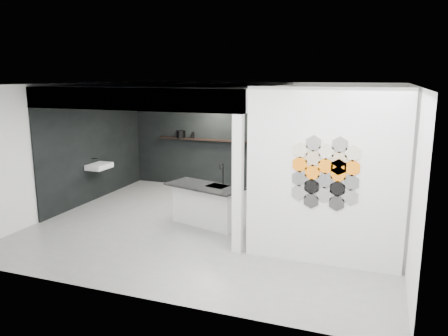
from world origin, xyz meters
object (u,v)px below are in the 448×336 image
wall_basin (99,166)px  kitchen_island (207,204)px  partition_panel (324,178)px  utensil_cup (192,136)px  bottle_dark (193,135)px  stockpot (181,134)px  glass_vase (261,139)px  kettle (257,139)px  glass_bowl (261,140)px

wall_basin → kitchen_island: bearing=-13.3°
partition_panel → utensil_cup: (-3.96, 3.87, -0.03)m
kitchen_island → bottle_dark: size_ratio=10.17×
stockpot → wall_basin: bearing=-119.5°
glass_vase → utensil_cup: glass_vase is taller
partition_panel → glass_vase: partition_panel is taller
kitchen_island → stockpot: 3.51m
wall_basin → utensil_cup: utensil_cup is taller
wall_basin → stockpot: 2.44m
bottle_dark → glass_vase: bearing=0.0°
glass_vase → bottle_dark: 1.87m
partition_panel → glass_vase: bearing=118.2°
partition_panel → utensil_cup: bearing=135.7°
kitchen_island → kettle: size_ratio=9.30×
wall_basin → glass_vase: (3.39, 2.07, 0.53)m
partition_panel → stockpot: size_ratio=11.85×
glass_bowl → glass_vase: (0.00, 0.00, 0.01)m
glass_vase → bottle_dark: (-1.87, 0.00, 0.02)m
kitchen_island → kettle: (0.23, 2.79, 0.97)m
partition_panel → kettle: 4.44m
wall_basin → bottle_dark: bearing=53.6°
glass_bowl → glass_vase: size_ratio=1.12×
wall_basin → bottle_dark: (1.52, 2.07, 0.55)m
partition_panel → glass_bowl: size_ratio=19.76×
kitchen_island → bottle_dark: 3.32m
wall_basin → utensil_cup: (1.50, 2.07, 0.52)m
partition_panel → stockpot: (-4.30, 3.87, 0.02)m
glass_bowl → utensil_cup: glass_bowl is taller
glass_bowl → partition_panel: bearing=-61.8°
stockpot → glass_vase: (2.22, 0.00, -0.03)m
partition_panel → kettle: size_ratio=15.27×
stockpot → utensil_cup: (0.34, 0.00, -0.05)m
stockpot → bottle_dark: stockpot is taller
kettle → utensil_cup: (-1.78, 0.00, -0.03)m
glass_bowl → wall_basin: bearing=-148.7°
glass_bowl → utensil_cup: 1.89m
partition_panel → kitchen_island: bearing=155.9°
wall_basin → glass_bowl: bearing=31.3°
partition_panel → kettle: bearing=119.4°
stockpot → utensil_cup: size_ratio=2.38×
partition_panel → glass_vase: (-2.08, 3.87, -0.02)m
kitchen_island → stockpot: stockpot is taller
wall_basin → kitchen_island: (3.05, -0.72, -0.42)m
kettle → glass_vase: (0.11, 0.00, -0.01)m
partition_panel → kettle: partition_panel is taller
kitchen_island → glass_bowl: size_ratio=12.04×
partition_panel → stockpot: partition_panel is taller
partition_panel → glass_bowl: bearing=118.2°
glass_vase → utensil_cup: (-1.89, 0.00, -0.01)m
stockpot → partition_panel: bearing=-42.0°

